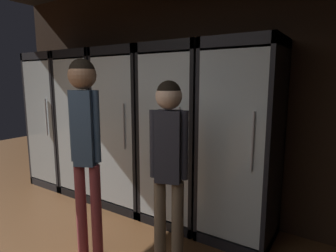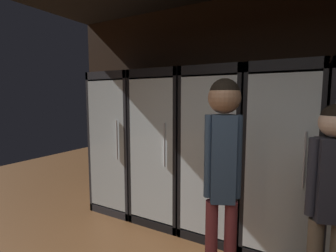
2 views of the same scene
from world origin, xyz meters
name	(u,v)px [view 1 (image 1 of 2)]	position (x,y,z in m)	size (l,w,h in m)	color
wall_back	(190,94)	(0.00, 3.03, 1.40)	(6.00, 0.06, 2.80)	black
cooler_far_left	(61,121)	(-2.05, 2.71, 0.95)	(0.68, 0.65, 1.95)	#2B2B30
cooler_left	(93,125)	(-1.34, 2.71, 0.96)	(0.68, 0.65, 1.95)	black
cooler_center	(132,130)	(-0.64, 2.71, 0.96)	(0.68, 0.65, 1.95)	black
cooler_right	(181,136)	(0.06, 2.71, 0.95)	(0.68, 0.65, 1.95)	black
cooler_far_right	(242,144)	(0.77, 2.71, 0.95)	(0.68, 0.65, 1.95)	black
shopper_near	(169,155)	(0.44, 1.89, 0.98)	(0.30, 0.21, 1.57)	#72604C
shopper_far	(85,131)	(-0.24, 1.64, 1.15)	(0.25, 0.23, 1.74)	brown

